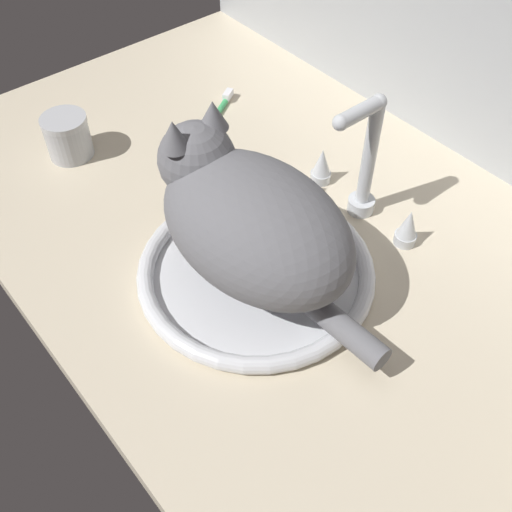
% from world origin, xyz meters
% --- Properties ---
extents(countertop, '(1.19, 0.70, 0.03)m').
position_xyz_m(countertop, '(0.00, 0.00, 0.01)').
color(countertop, beige).
rests_on(countertop, ground).
extents(backsplash_wall, '(1.19, 0.02, 0.33)m').
position_xyz_m(backsplash_wall, '(0.00, 0.36, 0.17)').
color(backsplash_wall, '#B2B7BC').
rests_on(backsplash_wall, ground).
extents(sink_basin, '(0.32, 0.32, 0.02)m').
position_xyz_m(sink_basin, '(0.04, -0.08, 0.04)').
color(sink_basin, white).
rests_on(sink_basin, countertop).
extents(faucet, '(0.21, 0.10, 0.20)m').
position_xyz_m(faucet, '(0.04, 0.12, 0.11)').
color(faucet, silver).
rests_on(faucet, countertop).
extents(cat, '(0.39, 0.20, 0.18)m').
position_xyz_m(cat, '(0.02, -0.08, 0.13)').
color(cat, slate).
rests_on(cat, sink_basin).
extents(metal_jar, '(0.07, 0.07, 0.07)m').
position_xyz_m(metal_jar, '(-0.36, -0.14, 0.07)').
color(metal_jar, '#B2B5BA').
rests_on(metal_jar, countertop).
extents(toothbrush, '(0.11, 0.17, 0.02)m').
position_xyz_m(toothbrush, '(-0.27, 0.08, 0.04)').
color(toothbrush, '#3FB266').
rests_on(toothbrush, countertop).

